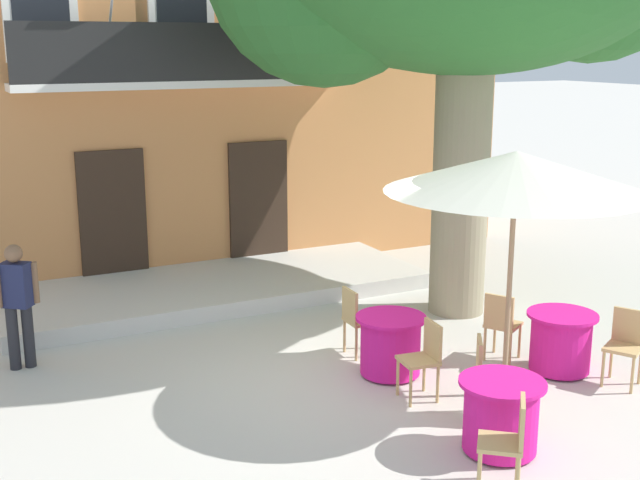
{
  "coord_description": "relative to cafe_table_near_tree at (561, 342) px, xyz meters",
  "views": [
    {
      "loc": [
        -4.27,
        -8.38,
        4.0
      ],
      "look_at": [
        0.78,
        1.59,
        1.3
      ],
      "focal_mm": 46.06,
      "sensor_mm": 36.0,
      "label": 1
    }
  ],
  "objects": [
    {
      "name": "ground_plane",
      "position": [
        -2.72,
        1.2,
        -0.39
      ],
      "size": [
        120.0,
        120.0,
        0.0
      ],
      "primitive_type": "plane",
      "color": "beige"
    },
    {
      "name": "building_facade",
      "position": [
        -2.75,
        8.18,
        3.36
      ],
      "size": [
        13.0,
        5.09,
        7.5
      ],
      "color": "#CC844C",
      "rests_on": "ground"
    },
    {
      "name": "entrance_step_platform",
      "position": [
        -2.75,
        4.95,
        -0.27
      ],
      "size": [
        6.79,
        2.5,
        0.25
      ],
      "primitive_type": "cube",
      "color": "silver",
      "rests_on": "ground"
    },
    {
      "name": "cafe_table_near_tree",
      "position": [
        0.0,
        0.0,
        0.0
      ],
      "size": [
        0.86,
        0.86,
        0.76
      ],
      "color": "#DB1984",
      "rests_on": "ground"
    },
    {
      "name": "cafe_chair_near_tree_0",
      "position": [
        0.42,
        -0.62,
        0.14
      ],
      "size": [
        0.54,
        0.54,
        0.91
      ],
      "color": "tan",
      "rests_on": "ground"
    },
    {
      "name": "cafe_chair_near_tree_1",
      "position": [
        -0.44,
        0.61,
        0.14
      ],
      "size": [
        0.55,
        0.55,
        0.91
      ],
      "color": "tan",
      "rests_on": "ground"
    },
    {
      "name": "cafe_table_middle",
      "position": [
        -1.99,
        -1.3,
        0.0
      ],
      "size": [
        0.86,
        0.86,
        0.76
      ],
      "color": "#DB1984",
      "rests_on": "ground"
    },
    {
      "name": "cafe_chair_middle_0",
      "position": [
        -1.63,
        -0.64,
        0.14
      ],
      "size": [
        0.56,
        0.56,
        0.91
      ],
      "color": "tan",
      "rests_on": "ground"
    },
    {
      "name": "cafe_chair_middle_1",
      "position": [
        -2.41,
        -1.93,
        0.14
      ],
      "size": [
        0.56,
        0.56,
        0.91
      ],
      "color": "tan",
      "rests_on": "ground"
    },
    {
      "name": "cafe_table_front",
      "position": [
        -1.94,
        0.86,
        0.0
      ],
      "size": [
        0.86,
        0.86,
        0.76
      ],
      "color": "#DB1984",
      "rests_on": "ground"
    },
    {
      "name": "cafe_chair_front_0",
      "position": [
        -1.95,
        0.11,
        0.14
      ],
      "size": [
        0.45,
        0.45,
        0.91
      ],
      "color": "tan",
      "rests_on": "ground"
    },
    {
      "name": "cafe_chair_front_1",
      "position": [
        -1.99,
        1.62,
        0.14
      ],
      "size": [
        0.41,
        0.41,
        0.91
      ],
      "color": "tan",
      "rests_on": "ground"
    },
    {
      "name": "cafe_umbrella",
      "position": [
        -1.06,
        -0.24,
        2.22
      ],
      "size": [
        2.9,
        2.9,
        2.85
      ],
      "color": "#997A56",
      "rests_on": "ground"
    },
    {
      "name": "pedestrian_near_entrance",
      "position": [
        -5.95,
        3.15,
        0.51
      ],
      "size": [
        0.53,
        0.38,
        1.6
      ],
      "color": "#232328",
      "rests_on": "ground"
    }
  ]
}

